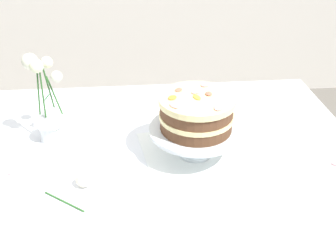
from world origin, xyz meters
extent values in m
cube|color=white|center=(0.00, 0.00, 0.72)|extent=(1.40, 1.00, 0.03)
cylinder|color=brown|center=(-0.60, 0.40, 0.35)|extent=(0.06, 0.06, 0.71)
cylinder|color=brown|center=(0.60, 0.40, 0.35)|extent=(0.06, 0.06, 0.71)
cube|color=white|center=(0.14, -0.03, 0.74)|extent=(0.37, 0.37, 0.00)
cylinder|color=silver|center=(0.14, -0.03, 0.75)|extent=(0.11, 0.11, 0.01)
cylinder|color=silver|center=(0.14, -0.03, 0.79)|extent=(0.03, 0.03, 0.07)
cylinder|color=silver|center=(0.14, -0.03, 0.83)|extent=(0.29, 0.29, 0.01)
cylinder|color=brown|center=(0.14, -0.03, 0.86)|extent=(0.22, 0.22, 0.04)
cylinder|color=beige|center=(0.14, -0.03, 0.88)|extent=(0.23, 0.23, 0.01)
cylinder|color=brown|center=(0.14, -0.03, 0.91)|extent=(0.22, 0.22, 0.04)
cylinder|color=beige|center=(0.14, -0.03, 0.94)|extent=(0.23, 0.23, 0.02)
ellipsoid|color=pink|center=(0.18, 0.05, 0.95)|extent=(0.03, 0.03, 0.01)
ellipsoid|color=#E56B51|center=(0.18, -0.02, 0.95)|extent=(0.02, 0.03, 0.01)
ellipsoid|color=pink|center=(0.14, 0.00, 0.95)|extent=(0.03, 0.03, 0.01)
ellipsoid|color=orange|center=(0.07, -0.03, 0.95)|extent=(0.04, 0.04, 0.00)
ellipsoid|color=pink|center=(0.19, -0.10, 0.95)|extent=(0.04, 0.04, 0.01)
ellipsoid|color=pink|center=(0.07, -0.08, 0.95)|extent=(0.03, 0.04, 0.00)
ellipsoid|color=yellow|center=(0.14, -0.03, 0.95)|extent=(0.03, 0.04, 0.01)
ellipsoid|color=#E56B51|center=(0.09, 0.02, 0.95)|extent=(0.03, 0.03, 0.00)
cylinder|color=silver|center=(-0.33, 0.10, 0.77)|extent=(0.08, 0.08, 0.07)
cone|color=silver|center=(-0.33, 0.10, 0.83)|extent=(0.11, 0.11, 0.05)
cylinder|color=#2D6028|center=(-0.30, 0.10, 0.91)|extent=(0.04, 0.01, 0.14)
sphere|color=silver|center=(-0.28, 0.10, 0.97)|extent=(0.04, 0.04, 0.04)
cylinder|color=#2D6028|center=(-0.32, 0.13, 0.92)|extent=(0.01, 0.03, 0.16)
sphere|color=#F7EEBF|center=(-0.32, 0.14, 1.00)|extent=(0.04, 0.04, 0.04)
cylinder|color=#2D6028|center=(-0.35, 0.10, 0.93)|extent=(0.02, 0.01, 0.19)
sphere|color=silver|center=(-0.36, 0.10, 1.03)|extent=(0.05, 0.05, 0.05)
cylinder|color=#2D6028|center=(-0.33, 0.09, 0.93)|extent=(0.01, 0.02, 0.18)
sphere|color=#E3EDBC|center=(-0.33, 0.08, 1.02)|extent=(0.04, 0.04, 0.04)
ellipsoid|color=#236B2D|center=(-0.32, 0.10, 0.90)|extent=(0.02, 0.05, 0.02)
cylinder|color=#2D6028|center=(-0.25, -0.22, 0.74)|extent=(0.12, 0.09, 0.01)
sphere|color=silver|center=(-0.20, -0.16, 0.76)|extent=(0.05, 0.05, 0.05)
ellipsoid|color=pink|center=(-0.42, -0.07, 0.74)|extent=(0.04, 0.04, 0.01)
ellipsoid|color=pink|center=(0.57, -0.12, 0.74)|extent=(0.03, 0.03, 0.01)
ellipsoid|color=pink|center=(0.29, 0.28, 0.74)|extent=(0.03, 0.03, 0.00)
camera|label=1|loc=(-0.03, -1.04, 1.47)|focal=41.60mm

